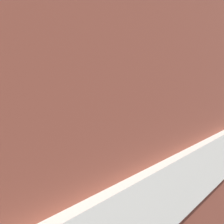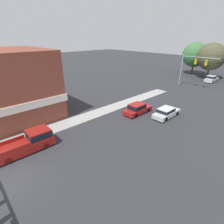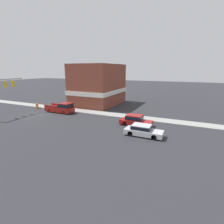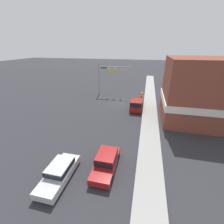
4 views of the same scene
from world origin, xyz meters
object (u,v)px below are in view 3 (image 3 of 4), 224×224
car_lead (135,120)px  pickup_truck_parked (62,108)px  car_oncoming (143,130)px  construction_barrel (37,106)px

car_lead → pickup_truck_parked: bearing=-95.9°
car_oncoming → pickup_truck_parked: bearing=73.3°
car_oncoming → construction_barrel: bearing=76.7°
car_lead → pickup_truck_parked: 14.79m
car_oncoming → construction_barrel: 24.39m
pickup_truck_parked → construction_barrel: pickup_truck_parked is taller
car_lead → pickup_truck_parked: (-1.53, -14.71, 0.13)m
pickup_truck_parked → construction_barrel: (-0.59, -6.96, -0.39)m
pickup_truck_parked → car_oncoming: bearing=73.3°
car_oncoming → pickup_truck_parked: pickup_truck_parked is taller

